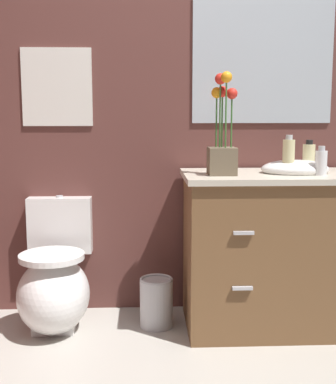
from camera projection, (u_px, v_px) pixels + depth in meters
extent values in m
cube|color=brown|center=(246.00, 97.00, 2.96)|extent=(4.69, 0.05, 2.50)
ellipsoid|color=white|center=(54.00, 295.00, 2.73)|extent=(0.38, 0.48, 0.40)
cube|color=white|center=(56.00, 311.00, 2.80)|extent=(0.22, 0.26, 0.18)
cube|color=white|center=(60.00, 225.00, 2.96)|extent=(0.36, 0.13, 0.32)
cylinder|color=white|center=(52.00, 257.00, 2.68)|extent=(0.34, 0.34, 0.03)
cylinder|color=#B7B7BC|center=(60.00, 197.00, 2.94)|extent=(0.04, 0.04, 0.02)
cube|color=brown|center=(270.00, 253.00, 2.77)|extent=(0.90, 0.52, 0.81)
cube|color=beige|center=(272.00, 176.00, 2.71)|extent=(0.94, 0.56, 0.03)
ellipsoid|color=white|center=(295.00, 169.00, 2.71)|extent=(0.36, 0.26, 0.10)
cylinder|color=#B7B7BC|center=(287.00, 154.00, 2.86)|extent=(0.02, 0.02, 0.18)
cube|color=#B7B7BC|center=(244.00, 233.00, 2.47)|extent=(0.10, 0.02, 0.02)
cube|color=#B7B7BC|center=(242.00, 288.00, 2.51)|extent=(0.10, 0.02, 0.02)
cube|color=brown|center=(222.00, 161.00, 2.62)|extent=(0.14, 0.14, 0.14)
cylinder|color=#386B2D|center=(231.00, 121.00, 2.59)|extent=(0.01, 0.01, 0.27)
sphere|color=red|center=(232.00, 94.00, 2.57)|extent=(0.06, 0.06, 0.06)
cylinder|color=#386B2D|center=(222.00, 120.00, 2.61)|extent=(0.01, 0.01, 0.28)
sphere|color=red|center=(222.00, 92.00, 2.59)|extent=(0.06, 0.06, 0.06)
cylinder|color=#386B2D|center=(216.00, 120.00, 2.62)|extent=(0.01, 0.01, 0.27)
sphere|color=orange|center=(217.00, 93.00, 2.60)|extent=(0.06, 0.06, 0.06)
cylinder|color=#386B2D|center=(220.00, 114.00, 2.58)|extent=(0.01, 0.01, 0.34)
sphere|color=red|center=(220.00, 79.00, 2.55)|extent=(0.06, 0.06, 0.06)
cylinder|color=#386B2D|center=(226.00, 113.00, 2.55)|extent=(0.01, 0.01, 0.35)
sphere|color=orange|center=(227.00, 77.00, 2.53)|extent=(0.06, 0.06, 0.06)
cylinder|color=beige|center=(309.00, 158.00, 2.77)|extent=(0.07, 0.07, 0.15)
cylinder|color=black|center=(309.00, 142.00, 2.76)|extent=(0.04, 0.04, 0.02)
cylinder|color=white|center=(321.00, 163.00, 2.61)|extent=(0.06, 0.06, 0.12)
cylinder|color=#B7B7BC|center=(322.00, 148.00, 2.59)|extent=(0.03, 0.03, 0.02)
cylinder|color=beige|center=(288.00, 157.00, 2.65)|extent=(0.06, 0.06, 0.18)
cylinder|color=#B7B7BC|center=(289.00, 137.00, 2.64)|extent=(0.03, 0.03, 0.02)
cylinder|color=#B7B7BC|center=(156.00, 303.00, 2.80)|extent=(0.18, 0.18, 0.26)
torus|color=#B7B7BC|center=(156.00, 279.00, 2.78)|extent=(0.18, 0.18, 0.01)
cube|color=silver|center=(57.00, 87.00, 2.88)|extent=(0.39, 0.01, 0.43)
cube|color=#B2BCC6|center=(263.00, 61.00, 2.91)|extent=(0.80, 0.01, 0.70)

